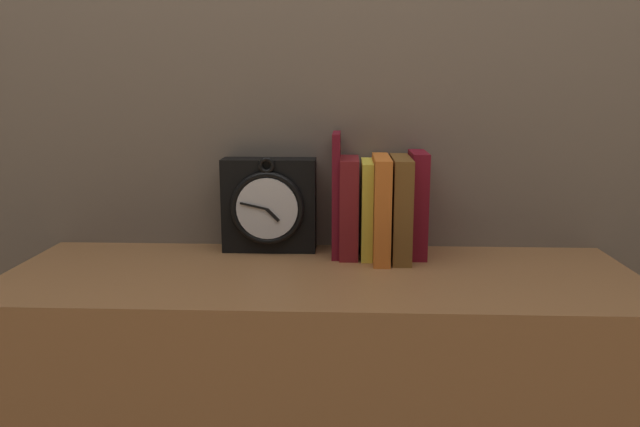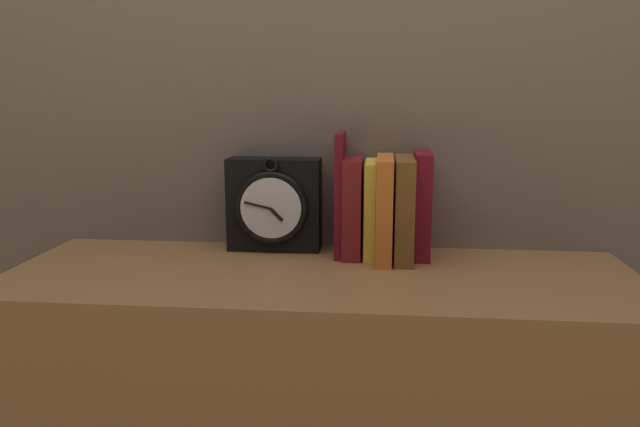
{
  "view_description": "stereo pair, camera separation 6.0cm",
  "coord_description": "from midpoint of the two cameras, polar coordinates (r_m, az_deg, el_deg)",
  "views": [
    {
      "loc": [
        0.05,
        -1.05,
        1.26
      ],
      "look_at": [
        0.0,
        0.0,
        1.05
      ],
      "focal_mm": 35.0,
      "sensor_mm": 36.0,
      "label": 1
    },
    {
      "loc": [
        0.11,
        -1.05,
        1.26
      ],
      "look_at": [
        0.0,
        0.0,
        1.05
      ],
      "focal_mm": 35.0,
      "sensor_mm": 36.0,
      "label": 2
    }
  ],
  "objects": [
    {
      "name": "book_slot3_orange",
      "position": [
        1.18,
        4.13,
        0.52
      ],
      "size": [
        0.03,
        0.16,
        0.19
      ],
      "color": "orange",
      "rests_on": "bookshelf"
    },
    {
      "name": "book_slot1_maroon",
      "position": [
        1.2,
        1.24,
        0.6
      ],
      "size": [
        0.04,
        0.12,
        0.19
      ],
      "color": "maroon",
      "rests_on": "bookshelf"
    },
    {
      "name": "book_slot2_yellow",
      "position": [
        1.2,
        2.84,
        0.45
      ],
      "size": [
        0.02,
        0.12,
        0.18
      ],
      "color": "yellow",
      "rests_on": "bookshelf"
    },
    {
      "name": "wall_back",
      "position": [
        1.28,
        -0.95,
        13.3
      ],
      "size": [
        6.0,
        0.05,
        2.6
      ],
      "color": "#756656",
      "rests_on": "ground_plane"
    },
    {
      "name": "book_slot0_maroon",
      "position": [
        1.2,
        0.06,
        1.77
      ],
      "size": [
        0.01,
        0.11,
        0.24
      ],
      "color": "maroon",
      "rests_on": "bookshelf"
    },
    {
      "name": "book_slot5_maroon",
      "position": [
        1.21,
        7.48,
        0.86
      ],
      "size": [
        0.03,
        0.11,
        0.2
      ],
      "color": "maroon",
      "rests_on": "bookshelf"
    },
    {
      "name": "clock",
      "position": [
        1.24,
        -6.06,
        0.76
      ],
      "size": [
        0.18,
        0.08,
        0.19
      ],
      "color": "black",
      "rests_on": "bookshelf"
    },
    {
      "name": "book_slot4_brown",
      "position": [
        1.19,
        5.9,
        0.51
      ],
      "size": [
        0.03,
        0.15,
        0.19
      ],
      "color": "brown",
      "rests_on": "bookshelf"
    }
  ]
}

